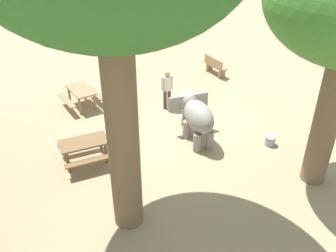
{
  "coord_description": "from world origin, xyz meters",
  "views": [
    {
      "loc": [
        -9.72,
        5.12,
        7.01
      ],
      "look_at": [
        -0.22,
        0.97,
        0.8
      ],
      "focal_mm": 38.61,
      "sensor_mm": 36.0,
      "label": 1
    }
  ],
  "objects_px": {
    "person_handler": "(167,87)",
    "wooden_bench": "(215,66)",
    "feed_bucket": "(270,141)",
    "picnic_table_near": "(84,147)",
    "picnic_table_far": "(81,93)",
    "elephant": "(196,115)"
  },
  "relations": [
    {
      "from": "wooden_bench",
      "to": "picnic_table_near",
      "type": "relative_size",
      "value": 0.95
    },
    {
      "from": "picnic_table_far",
      "to": "picnic_table_near",
      "type": "bearing_deg",
      "value": -19.68
    },
    {
      "from": "picnic_table_near",
      "to": "picnic_table_far",
      "type": "bearing_deg",
      "value": 79.09
    },
    {
      "from": "elephant",
      "to": "picnic_table_far",
      "type": "distance_m",
      "value": 5.17
    },
    {
      "from": "elephant",
      "to": "wooden_bench",
      "type": "relative_size",
      "value": 1.55
    },
    {
      "from": "wooden_bench",
      "to": "picnic_table_far",
      "type": "bearing_deg",
      "value": -89.24
    },
    {
      "from": "person_handler",
      "to": "feed_bucket",
      "type": "xyz_separation_m",
      "value": [
        -3.92,
        -2.18,
        -0.79
      ]
    },
    {
      "from": "elephant",
      "to": "wooden_bench",
      "type": "height_order",
      "value": "elephant"
    },
    {
      "from": "elephant",
      "to": "person_handler",
      "type": "height_order",
      "value": "person_handler"
    },
    {
      "from": "person_handler",
      "to": "wooden_bench",
      "type": "height_order",
      "value": "person_handler"
    },
    {
      "from": "person_handler",
      "to": "picnic_table_near",
      "type": "xyz_separation_m",
      "value": [
        -2.34,
        3.88,
        -0.36
      ]
    },
    {
      "from": "picnic_table_near",
      "to": "feed_bucket",
      "type": "distance_m",
      "value": 6.28
    },
    {
      "from": "picnic_table_near",
      "to": "elephant",
      "type": "bearing_deg",
      "value": -3.51
    },
    {
      "from": "picnic_table_near",
      "to": "feed_bucket",
      "type": "bearing_deg",
      "value": -14.91
    },
    {
      "from": "wooden_bench",
      "to": "feed_bucket",
      "type": "xyz_separation_m",
      "value": [
        -6.23,
        1.37,
        -0.31
      ]
    },
    {
      "from": "person_handler",
      "to": "picnic_table_far",
      "type": "relative_size",
      "value": 0.94
    },
    {
      "from": "person_handler",
      "to": "wooden_bench",
      "type": "distance_m",
      "value": 4.27
    },
    {
      "from": "picnic_table_near",
      "to": "picnic_table_far",
      "type": "xyz_separation_m",
      "value": [
        3.89,
        -0.73,
        0.0
      ]
    },
    {
      "from": "elephant",
      "to": "picnic_table_near",
      "type": "bearing_deg",
      "value": 90.37
    },
    {
      "from": "picnic_table_far",
      "to": "feed_bucket",
      "type": "relative_size",
      "value": 4.76
    },
    {
      "from": "picnic_table_far",
      "to": "feed_bucket",
      "type": "xyz_separation_m",
      "value": [
        -5.47,
        -5.33,
        -0.43
      ]
    },
    {
      "from": "elephant",
      "to": "person_handler",
      "type": "bearing_deg",
      "value": 2.77
    }
  ]
}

